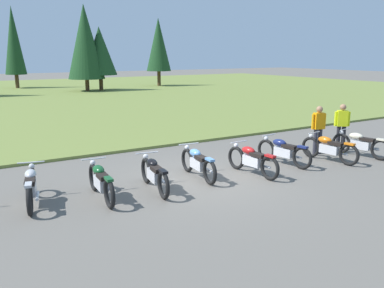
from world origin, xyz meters
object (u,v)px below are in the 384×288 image
(motorcycle_sky_blue, at_px, (198,163))
(motorcycle_cream, at_px, (360,144))
(rider_checking_bike, at_px, (342,124))
(motorcycle_black, at_px, (154,174))
(motorcycle_navy, at_px, (283,151))
(motorcycle_orange, at_px, (329,148))
(motorcycle_silver, at_px, (31,186))
(motorcycle_red, at_px, (252,160))
(motorcycle_british_green, at_px, (101,181))
(rider_near_row_end, at_px, (318,127))

(motorcycle_sky_blue, xyz_separation_m, motorcycle_cream, (6.01, -0.81, 0.00))
(motorcycle_cream, height_order, rider_checking_bike, rider_checking_bike)
(motorcycle_black, height_order, motorcycle_cream, same)
(motorcycle_navy, xyz_separation_m, motorcycle_orange, (1.55, -0.47, 0.00))
(motorcycle_black, bearing_deg, rider_checking_bike, 3.84)
(motorcycle_black, relative_size, motorcycle_sky_blue, 1.00)
(motorcycle_sky_blue, bearing_deg, rider_checking_bike, 1.56)
(motorcycle_sky_blue, height_order, motorcycle_orange, same)
(motorcycle_silver, height_order, motorcycle_sky_blue, same)
(motorcycle_orange, distance_m, motorcycle_cream, 1.42)
(rider_checking_bike, bearing_deg, motorcycle_cream, -103.19)
(motorcycle_red, relative_size, motorcycle_navy, 1.00)
(motorcycle_british_green, relative_size, motorcycle_red, 1.00)
(motorcycle_navy, bearing_deg, rider_checking_bike, 6.92)
(motorcycle_navy, relative_size, rider_near_row_end, 1.25)
(motorcycle_black, relative_size, motorcycle_cream, 1.00)
(motorcycle_silver, relative_size, motorcycle_red, 0.98)
(motorcycle_sky_blue, distance_m, motorcycle_cream, 6.06)
(rider_checking_bike, bearing_deg, motorcycle_british_green, -177.43)
(motorcycle_cream, height_order, rider_near_row_end, rider_near_row_end)
(motorcycle_red, bearing_deg, motorcycle_silver, 172.48)
(motorcycle_orange, xyz_separation_m, motorcycle_cream, (1.41, -0.12, 0.00))
(motorcycle_silver, bearing_deg, motorcycle_black, -11.66)
(motorcycle_british_green, xyz_separation_m, motorcycle_sky_blue, (2.91, 0.24, 0.00))
(motorcycle_black, bearing_deg, motorcycle_orange, -3.15)
(motorcycle_red, xyz_separation_m, motorcycle_orange, (3.09, -0.15, 0.00))
(motorcycle_sky_blue, relative_size, motorcycle_cream, 1.01)
(motorcycle_sky_blue, relative_size, motorcycle_navy, 1.00)
(motorcycle_british_green, height_order, motorcycle_navy, same)
(motorcycle_black, xyz_separation_m, motorcycle_orange, (6.14, -0.34, 0.00))
(motorcycle_cream, distance_m, rider_near_row_end, 1.48)
(motorcycle_black, xyz_separation_m, motorcycle_navy, (4.59, 0.14, 0.00))
(rider_near_row_end, bearing_deg, motorcycle_sky_blue, -177.55)
(motorcycle_cream, bearing_deg, motorcycle_orange, 174.94)
(rider_checking_bike, relative_size, rider_near_row_end, 1.00)
(motorcycle_black, distance_m, motorcycle_orange, 6.15)
(motorcycle_orange, bearing_deg, motorcycle_silver, 174.11)
(motorcycle_british_green, relative_size, motorcycle_sky_blue, 1.00)
(motorcycle_british_green, distance_m, rider_near_row_end, 8.02)
(motorcycle_silver, distance_m, motorcycle_navy, 7.46)
(rider_near_row_end, bearing_deg, rider_checking_bike, -2.33)
(motorcycle_black, bearing_deg, rider_near_row_end, 4.92)
(rider_near_row_end, bearing_deg, motorcycle_navy, -167.94)
(motorcycle_sky_blue, xyz_separation_m, rider_near_row_end, (5.08, 0.22, 0.51))
(rider_checking_bike, bearing_deg, motorcycle_sky_blue, -178.44)
(motorcycle_british_green, distance_m, motorcycle_sky_blue, 2.92)
(motorcycle_orange, bearing_deg, motorcycle_black, 176.85)
(motorcycle_cream, xyz_separation_m, rider_checking_bike, (0.23, 0.98, 0.51))
(motorcycle_cream, xyz_separation_m, rider_near_row_end, (-0.93, 1.03, 0.51))
(motorcycle_silver, height_order, motorcycle_cream, same)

